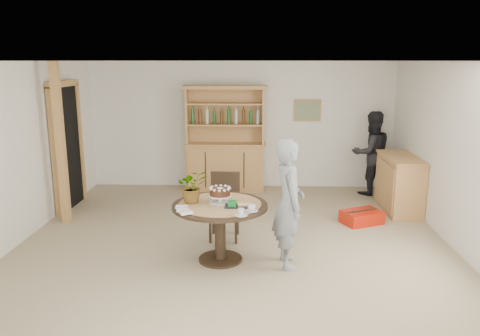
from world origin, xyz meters
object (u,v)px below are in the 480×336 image
at_px(sideboard, 400,183).
at_px(teen_boy, 289,203).
at_px(dining_table, 220,215).
at_px(dining_chair, 225,201).
at_px(adult_person, 371,153).
at_px(hutch, 226,155).
at_px(red_suitcase, 362,217).

distance_m(sideboard, teen_boy, 3.07).
relative_size(dining_table, dining_chair, 1.27).
relative_size(sideboard, adult_person, 0.79).
height_order(dining_chair, teen_boy, teen_boy).
xyz_separation_m(sideboard, dining_chair, (-2.88, -1.35, 0.06)).
height_order(hutch, teen_boy, hutch).
bearing_deg(sideboard, dining_table, -143.00).
bearing_deg(adult_person, red_suitcase, 56.85).
bearing_deg(dining_chair, dining_table, -88.56).
relative_size(dining_chair, teen_boy, 0.59).
bearing_deg(adult_person, hutch, -21.48).
bearing_deg(red_suitcase, dining_table, -169.88).
height_order(dining_table, adult_person, adult_person).
bearing_deg(dining_table, red_suitcase, 34.96).
xyz_separation_m(sideboard, dining_table, (-2.89, -2.18, 0.13)).
bearing_deg(sideboard, teen_boy, -131.83).
height_order(hutch, sideboard, hutch).
bearing_deg(adult_person, sideboard, 88.17).
bearing_deg(dining_chair, hutch, 95.03).
distance_m(dining_chair, teen_boy, 1.29).
height_order(sideboard, adult_person, adult_person).
bearing_deg(hutch, teen_boy, -74.08).
bearing_deg(adult_person, dining_table, 33.91).
xyz_separation_m(adult_person, red_suitcase, (-0.51, -1.69, -0.69)).
height_order(sideboard, teen_boy, teen_boy).
height_order(dining_table, teen_boy, teen_boy).
distance_m(adult_person, red_suitcase, 1.90).
distance_m(teen_boy, red_suitcase, 2.15).
xyz_separation_m(sideboard, adult_person, (-0.26, 1.00, 0.32)).
xyz_separation_m(hutch, dining_chair, (0.16, -2.59, -0.15)).
height_order(hutch, dining_chair, hutch).
bearing_deg(dining_table, sideboard, 37.00).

